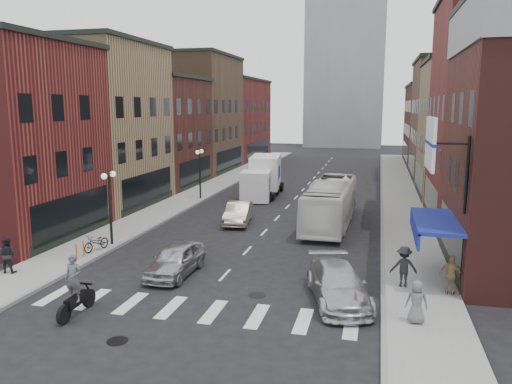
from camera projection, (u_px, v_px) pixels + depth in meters
The scene contains 30 objects.
ground at pixel (218, 283), 21.74m from camera, with size 160.00×160.00×0.00m, color black.
sidewalk_left at pixel (204, 190), 44.78m from camera, with size 3.00×74.00×0.15m, color gray.
sidewalk_right at pixel (401, 199), 40.77m from camera, with size 3.00×74.00×0.15m, color gray.
curb_left at pixel (220, 192), 44.44m from camera, with size 0.20×74.00×0.16m, color gray.
curb_right at pixel (382, 199), 41.14m from camera, with size 0.20×74.00×0.16m, color gray.
crosswalk_stripes at pixel (193, 310), 18.87m from camera, with size 12.00×2.20×0.01m, color silver.
bldg_left_mid_a at pixel (86, 125), 37.61m from camera, with size 10.30×10.20×12.30m.
bldg_left_mid_b at pixel (146, 132), 47.35m from camera, with size 10.30×10.20×10.30m.
bldg_left_far_a at pixel (188, 114), 57.61m from camera, with size 10.30×12.20×13.30m.
bldg_left_far_b at pixel (225, 119), 71.17m from camera, with size 10.30×16.20×11.30m.
bldg_right_mid_b at pixel (487, 130), 40.20m from camera, with size 10.30×10.20×11.30m.
bldg_right_far_a at pixel (465, 120), 50.63m from camera, with size 10.30×12.20×12.30m.
bldg_right_far_b at pixel (447, 125), 64.19m from camera, with size 10.30×16.20×10.30m.
awning_blue at pixel (431, 223), 21.58m from camera, with size 1.80×5.00×0.78m.
billboard_sign at pixel (433, 145), 19.14m from camera, with size 1.52×3.00×3.70m.
distant_tower at pixel (348, 10), 92.05m from camera, with size 14.00×14.00×50.00m, color #9399A0.
streetlamp_near at pixel (109, 194), 26.81m from camera, with size 0.32×1.22×4.11m.
streetlamp_far at pixel (200, 165), 40.20m from camera, with size 0.32×1.22×4.11m.
bike_rack at pixel (80, 250), 24.68m from camera, with size 0.08×0.68×0.80m.
box_truck at pixel (263, 177), 42.08m from camera, with size 2.98×7.94×3.35m.
motorcycle_rider at pixel (75, 287), 18.16m from camera, with size 0.66×2.29×2.33m.
transit_bus at pixel (331, 203), 32.00m from camera, with size 2.44×10.43×2.91m, color silver.
sedan_left_near at pixel (175, 260), 22.66m from camera, with size 1.68×4.17×1.42m, color #B2B2B7.
sedan_left_far at pixel (238, 213), 32.55m from camera, with size 1.48×4.25×1.40m, color #B5A593.
curb_car at pixel (338, 284), 19.53m from camera, with size 2.00×4.91×1.43m, color #B7B8BC.
parked_bicycle at pixel (97, 242), 25.95m from camera, with size 0.58×1.67×0.88m, color black.
ped_left_solo at pixel (7, 255), 22.50m from camera, with size 0.81×0.47×1.66m, color black.
ped_right_a at pixel (404, 266), 20.78m from camera, with size 1.11×0.55×1.72m, color black.
ped_right_b at pixel (451, 275), 19.85m from camera, with size 0.95×0.47×1.61m, color olive.
ped_right_c at pixel (417, 302), 17.27m from camera, with size 0.75×0.49×1.54m, color slate.
Camera 1 is at (6.58, -19.74, 7.64)m, focal length 35.00 mm.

